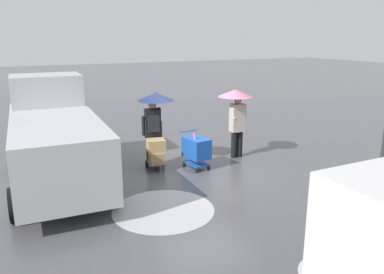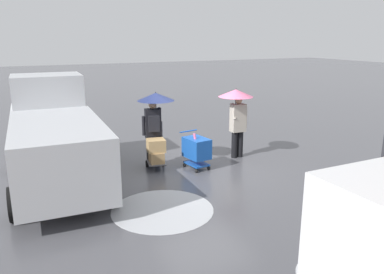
{
  "view_description": "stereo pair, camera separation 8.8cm",
  "coord_description": "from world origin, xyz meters",
  "px_view_note": "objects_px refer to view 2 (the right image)",
  "views": [
    {
      "loc": [
        4.75,
        8.89,
        3.61
      ],
      "look_at": [
        0.43,
        0.12,
        1.05
      ],
      "focal_mm": 35.82,
      "sensor_mm": 36.0,
      "label": 1
    },
    {
      "loc": [
        4.67,
        8.93,
        3.61
      ],
      "look_at": [
        0.43,
        0.12,
        1.05
      ],
      "focal_mm": 35.82,
      "sensor_mm": 36.0,
      "label": 2
    }
  ],
  "objects_px": {
    "cargo_van_parked_right": "(55,138)",
    "pedestrian_pink_side": "(155,112)",
    "shopping_cart_vendor": "(197,149)",
    "hand_dolly_boxes": "(156,151)",
    "pedestrian_black_side": "(237,107)"
  },
  "relations": [
    {
      "from": "hand_dolly_boxes",
      "to": "pedestrian_pink_side",
      "type": "height_order",
      "value": "pedestrian_pink_side"
    },
    {
      "from": "pedestrian_black_side",
      "to": "hand_dolly_boxes",
      "type": "bearing_deg",
      "value": 0.24
    },
    {
      "from": "pedestrian_pink_side",
      "to": "pedestrian_black_side",
      "type": "bearing_deg",
      "value": 171.71
    },
    {
      "from": "cargo_van_parked_right",
      "to": "hand_dolly_boxes",
      "type": "xyz_separation_m",
      "value": [
        -2.59,
        0.18,
        -0.64
      ]
    },
    {
      "from": "hand_dolly_boxes",
      "to": "pedestrian_pink_side",
      "type": "distance_m",
      "value": 1.11
    },
    {
      "from": "hand_dolly_boxes",
      "to": "pedestrian_black_side",
      "type": "relative_size",
      "value": 0.61
    },
    {
      "from": "shopping_cart_vendor",
      "to": "pedestrian_black_side",
      "type": "xyz_separation_m",
      "value": [
        -1.54,
        -0.4,
        1.02
      ]
    },
    {
      "from": "hand_dolly_boxes",
      "to": "pedestrian_black_side",
      "type": "bearing_deg",
      "value": -179.76
    },
    {
      "from": "cargo_van_parked_right",
      "to": "pedestrian_black_side",
      "type": "height_order",
      "value": "cargo_van_parked_right"
    },
    {
      "from": "hand_dolly_boxes",
      "to": "pedestrian_black_side",
      "type": "height_order",
      "value": "pedestrian_black_side"
    },
    {
      "from": "shopping_cart_vendor",
      "to": "hand_dolly_boxes",
      "type": "height_order",
      "value": "hand_dolly_boxes"
    },
    {
      "from": "cargo_van_parked_right",
      "to": "pedestrian_pink_side",
      "type": "distance_m",
      "value": 2.75
    },
    {
      "from": "cargo_van_parked_right",
      "to": "hand_dolly_boxes",
      "type": "bearing_deg",
      "value": 176.13
    },
    {
      "from": "cargo_van_parked_right",
      "to": "pedestrian_pink_side",
      "type": "bearing_deg",
      "value": -175.84
    },
    {
      "from": "pedestrian_pink_side",
      "to": "cargo_van_parked_right",
      "type": "bearing_deg",
      "value": 4.16
    }
  ]
}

